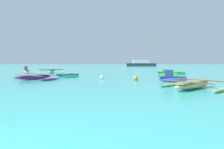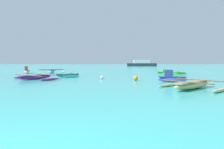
{
  "view_description": "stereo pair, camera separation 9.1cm",
  "coord_description": "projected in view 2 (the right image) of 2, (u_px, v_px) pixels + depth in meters",
  "views": [
    {
      "loc": [
        2.6,
        -2.17,
        1.74
      ],
      "look_at": [
        2.36,
        20.25,
        0.25
      ],
      "focal_mm": 32.0,
      "sensor_mm": 36.0,
      "label": 1
    },
    {
      "loc": [
        2.69,
        -2.16,
        1.74
      ],
      "look_at": [
        2.36,
        20.25,
        0.25
      ],
      "focal_mm": 32.0,
      "sensor_mm": 36.0,
      "label": 2
    }
  ],
  "objects": [
    {
      "name": "moored_boat_5",
      "position": [
        171.0,
        73.0,
        27.12
      ],
      "size": [
        3.95,
        4.61,
        0.63
      ],
      "rotation": [
        0.0,
        0.0,
        -0.37
      ],
      "color": "#27DE2C",
      "rests_on": "ground_plane"
    },
    {
      "name": "mooring_buoy_2",
      "position": [
        102.0,
        77.0,
        19.52
      ],
      "size": [
        0.35,
        0.35,
        0.35
      ],
      "color": "white",
      "rests_on": "ground_plane"
    },
    {
      "name": "moored_boat_6",
      "position": [
        36.0,
        77.0,
        19.33
      ],
      "size": [
        4.83,
        4.14,
        0.46
      ],
      "rotation": [
        0.0,
        0.0,
        0.99
      ],
      "color": "#84248D",
      "rests_on": "ground_plane"
    },
    {
      "name": "mooring_buoy_1",
      "position": [
        136.0,
        78.0,
        18.15
      ],
      "size": [
        0.41,
        0.41,
        0.41
      ],
      "color": "orange",
      "rests_on": "ground_plane"
    },
    {
      "name": "distant_ferry",
      "position": [
        142.0,
        64.0,
        70.59
      ],
      "size": [
        10.31,
        2.27,
        2.27
      ],
      "color": "#2D333D",
      "rests_on": "ground_plane"
    },
    {
      "name": "moored_boat_3",
      "position": [
        51.0,
        71.0,
        29.38
      ],
      "size": [
        3.76,
        3.02,
        0.54
      ],
      "rotation": [
        0.0,
        0.0,
        -1.01
      ],
      "color": "#70A6C7",
      "rests_on": "ground_plane"
    },
    {
      "name": "moored_boat_0",
      "position": [
        172.0,
        78.0,
        16.55
      ],
      "size": [
        2.43,
        0.82,
        1.02
      ],
      "rotation": [
        0.0,
        0.0,
        -0.15
      ],
      "color": "#455EDD",
      "rests_on": "ground_plane"
    },
    {
      "name": "moored_boat_4",
      "position": [
        68.0,
        75.0,
        22.72
      ],
      "size": [
        2.97,
        3.64,
        0.38
      ],
      "rotation": [
        0.0,
        0.0,
        0.45
      ],
      "color": "teal",
      "rests_on": "ground_plane"
    },
    {
      "name": "moored_boat_2",
      "position": [
        26.0,
        71.0,
        28.94
      ],
      "size": [
        2.38,
        3.28,
        1.03
      ],
      "rotation": [
        0.0,
        0.0,
        -0.99
      ],
      "color": "tan",
      "rests_on": "ground_plane"
    },
    {
      "name": "moored_boat_1",
      "position": [
        193.0,
        85.0,
        12.6
      ],
      "size": [
        4.2,
        4.28,
        0.54
      ],
      "rotation": [
        0.0,
        0.0,
        0.73
      ],
      "color": "#CDC97E",
      "rests_on": "ground_plane"
    }
  ]
}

